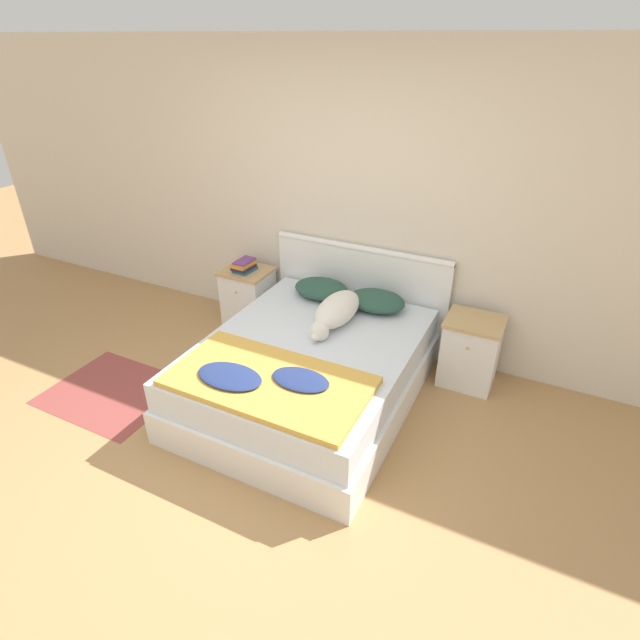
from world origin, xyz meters
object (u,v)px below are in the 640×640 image
(pillow_right, at_px, (376,301))
(dog, at_px, (336,311))
(bed, at_px, (309,371))
(nightstand_left, at_px, (248,297))
(pillow_left, at_px, (321,289))
(nightstand_right, at_px, (470,351))
(book_stack, at_px, (244,266))

(pillow_right, bearing_deg, dog, -119.96)
(bed, height_order, nightstand_left, nightstand_left)
(pillow_left, distance_m, dog, 0.47)
(nightstand_right, height_order, book_stack, book_stack)
(bed, distance_m, dog, 0.53)
(book_stack, bearing_deg, nightstand_left, 87.85)
(dog, bearing_deg, bed, -97.78)
(pillow_left, bearing_deg, nightstand_right, 1.61)
(nightstand_left, xyz_separation_m, nightstand_right, (2.15, 0.00, 0.00))
(bed, distance_m, nightstand_left, 1.33)
(nightstand_left, distance_m, pillow_right, 1.36)
(nightstand_right, bearing_deg, book_stack, -179.24)
(bed, distance_m, pillow_right, 0.85)
(pillow_right, bearing_deg, bed, -109.23)
(dog, distance_m, book_stack, 1.18)
(pillow_left, relative_size, pillow_right, 1.00)
(nightstand_left, bearing_deg, nightstand_right, 0.00)
(nightstand_right, bearing_deg, pillow_right, -177.37)
(nightstand_left, bearing_deg, bed, -35.92)
(dog, relative_size, book_stack, 3.50)
(nightstand_right, bearing_deg, nightstand_left, 180.00)
(pillow_left, bearing_deg, pillow_right, 0.00)
(bed, height_order, dog, dog)
(nightstand_left, height_order, pillow_right, pillow_right)
(nightstand_right, bearing_deg, dog, -158.87)
(nightstand_right, distance_m, dog, 1.14)
(pillow_right, xyz_separation_m, book_stack, (-1.33, 0.01, 0.06))
(nightstand_left, distance_m, pillow_left, 0.87)
(book_stack, bearing_deg, dog, -18.00)
(nightstand_left, bearing_deg, dog, -19.32)
(pillow_left, height_order, book_stack, book_stack)
(nightstand_left, relative_size, nightstand_right, 1.00)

